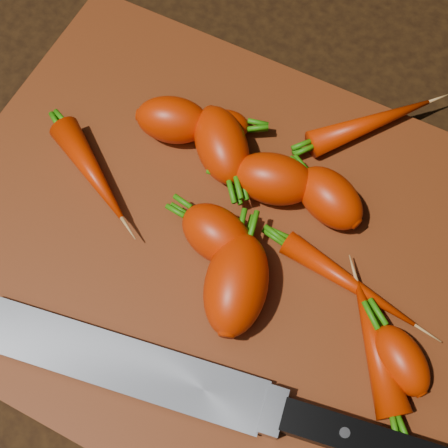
% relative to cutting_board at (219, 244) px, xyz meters
% --- Properties ---
extents(ground, '(2.00, 2.00, 0.01)m').
position_rel_cutting_board_xyz_m(ground, '(0.00, 0.00, -0.01)').
color(ground, black).
extents(cutting_board, '(0.50, 0.40, 0.01)m').
position_rel_cutting_board_xyz_m(cutting_board, '(0.00, 0.00, 0.00)').
color(cutting_board, '#58240C').
rests_on(cutting_board, ground).
extents(carrot_0, '(0.08, 0.06, 0.04)m').
position_rel_cutting_board_xyz_m(carrot_0, '(-0.09, 0.08, 0.03)').
color(carrot_0, '#C02601').
rests_on(carrot_0, cutting_board).
extents(carrot_1, '(0.07, 0.06, 0.05)m').
position_rel_cutting_board_xyz_m(carrot_1, '(-0.00, -0.00, 0.03)').
color(carrot_1, '#C02601').
rests_on(carrot_1, cutting_board).
extents(carrot_2, '(0.09, 0.09, 0.05)m').
position_rel_cutting_board_xyz_m(carrot_2, '(-0.04, 0.08, 0.03)').
color(carrot_2, '#C02601').
rests_on(carrot_2, cutting_board).
extents(carrot_3, '(0.07, 0.10, 0.05)m').
position_rel_cutting_board_xyz_m(carrot_3, '(0.03, -0.04, 0.03)').
color(carrot_3, '#C02601').
rests_on(carrot_3, cutting_board).
extents(carrot_4, '(0.08, 0.06, 0.05)m').
position_rel_cutting_board_xyz_m(carrot_4, '(0.02, 0.07, 0.03)').
color(carrot_4, '#C02601').
rests_on(carrot_4, cutting_board).
extents(carrot_5, '(0.06, 0.05, 0.03)m').
position_rel_cutting_board_xyz_m(carrot_5, '(-0.05, 0.10, 0.02)').
color(carrot_5, '#C02601').
rests_on(carrot_5, cutting_board).
extents(carrot_6, '(0.07, 0.06, 0.04)m').
position_rel_cutting_board_xyz_m(carrot_6, '(0.18, -0.03, 0.02)').
color(carrot_6, '#C02601').
rests_on(carrot_6, cutting_board).
extents(carrot_7, '(0.10, 0.11, 0.03)m').
position_rel_cutting_board_xyz_m(carrot_7, '(0.07, 0.17, 0.02)').
color(carrot_7, '#C02601').
rests_on(carrot_7, cutting_board).
extents(carrot_8, '(0.13, 0.04, 0.02)m').
position_rel_cutting_board_xyz_m(carrot_8, '(0.12, 0.01, 0.02)').
color(carrot_8, '#C02601').
rests_on(carrot_8, cutting_board).
extents(carrot_9, '(0.09, 0.10, 0.03)m').
position_rel_cutting_board_xyz_m(carrot_9, '(0.16, -0.03, 0.02)').
color(carrot_9, '#C02601').
rests_on(carrot_9, cutting_board).
extents(carrot_10, '(0.08, 0.07, 0.04)m').
position_rel_cutting_board_xyz_m(carrot_10, '(0.07, 0.07, 0.03)').
color(carrot_10, '#C02601').
rests_on(carrot_10, cutting_board).
extents(carrot_11, '(0.11, 0.08, 0.03)m').
position_rel_cutting_board_xyz_m(carrot_11, '(-0.13, 0.00, 0.02)').
color(carrot_11, '#C02601').
rests_on(carrot_11, cutting_board).
extents(knife, '(0.39, 0.10, 0.02)m').
position_rel_cutting_board_xyz_m(knife, '(0.00, -0.13, 0.02)').
color(knife, gray).
rests_on(knife, cutting_board).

